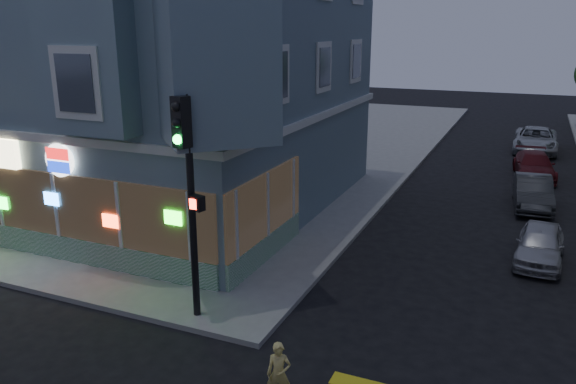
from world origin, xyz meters
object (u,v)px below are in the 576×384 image
Objects in this scene: parked_car_c at (534,166)px; traffic_signal at (187,172)px; running_child at (279,374)px; parked_car_d at (536,140)px; parked_car_b at (533,192)px; parked_car_a at (540,244)px.

traffic_signal is (-7.63, -18.70, 3.30)m from parked_car_c.
running_child is 0.25× the size of parked_car_d.
parked_car_c is (0.00, 5.20, -0.04)m from parked_car_b.
parked_car_c is (4.39, 20.73, -0.04)m from running_child.
traffic_signal reaches higher than parked_car_a.
parked_car_b is (-0.29, 5.92, 0.07)m from parked_car_a.
running_child is at bearing -109.15° from parked_car_c.
running_child is 0.38× the size of parked_car_a.
parked_car_d is at bearing 82.81° from parked_car_c.
parked_car_b is at bearing -97.19° from parked_car_c.
parked_car_b is 5.20m from parked_car_c.
parked_car_c is 0.82× the size of parked_car_d.
parked_car_d is (4.39, 27.23, 0.06)m from running_child.
parked_car_a is at bearing 45.70° from running_child.
parked_car_c is at bearing 94.87° from parked_car_a.
running_child is 0.31× the size of parked_car_c.
parked_car_c is 6.49m from parked_car_d.
parked_car_a is 0.62× the size of traffic_signal.
traffic_signal is at bearing -123.93° from parked_car_b.
parked_car_a is (4.68, 9.62, -0.07)m from running_child.
running_child is at bearing -112.55° from parked_car_a.
parked_car_a is 11.12m from parked_car_c.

